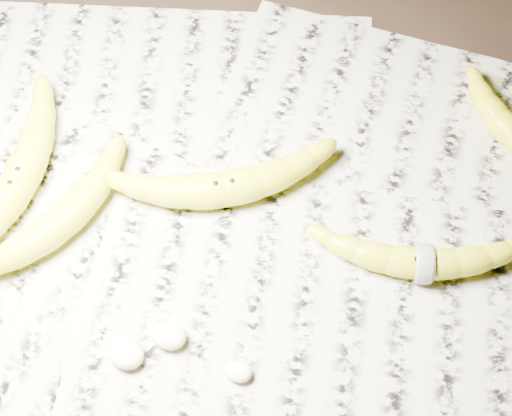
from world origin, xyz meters
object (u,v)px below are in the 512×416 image
(banana_center, at_px, (224,187))
(banana_taped, at_px, (423,262))
(banana_left_a, at_px, (16,182))
(banana_left_b, at_px, (59,222))

(banana_center, distance_m, banana_taped, 0.22)
(banana_center, height_order, banana_taped, banana_center)
(banana_taped, bearing_deg, banana_center, 160.56)
(banana_left_a, xyz_separation_m, banana_center, (0.22, 0.06, -0.00))
(banana_left_b, relative_size, banana_center, 0.89)
(banana_left_b, xyz_separation_m, banana_taped, (0.38, 0.06, -0.00))
(banana_left_b, bearing_deg, banana_left_a, 91.22)
(banana_left_a, relative_size, banana_taped, 1.14)
(banana_left_a, height_order, banana_center, same)
(banana_left_a, bearing_deg, banana_left_b, -112.94)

